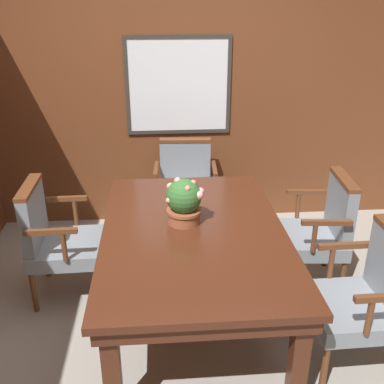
# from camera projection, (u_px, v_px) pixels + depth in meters

# --- Properties ---
(ground_plane) EXTENTS (14.00, 14.00, 0.00)m
(ground_plane) POSITION_uv_depth(u_px,v_px,m) (182.00, 334.00, 3.08)
(ground_plane) COLOR #A39E93
(wall_back) EXTENTS (7.20, 0.08, 2.45)m
(wall_back) POSITION_uv_depth(u_px,v_px,m) (170.00, 100.00, 4.26)
(wall_back) COLOR brown
(wall_back) RESTS_ON ground_plane
(dining_table) EXTENTS (1.18, 1.82, 0.74)m
(dining_table) POSITION_uv_depth(u_px,v_px,m) (194.00, 242.00, 2.95)
(dining_table) COLOR #4C2314
(dining_table) RESTS_ON ground_plane
(chair_right_near) EXTENTS (0.53, 0.58, 0.91)m
(chair_right_near) POSITION_uv_depth(u_px,v_px,m) (366.00, 295.00, 2.69)
(chair_right_near) COLOR brown
(chair_right_near) RESTS_ON ground_plane
(chair_right_far) EXTENTS (0.56, 0.60, 0.91)m
(chair_right_far) POSITION_uv_depth(u_px,v_px,m) (320.00, 228.00, 3.47)
(chair_right_far) COLOR brown
(chair_right_far) RESTS_ON ground_plane
(chair_left_far) EXTENTS (0.52, 0.58, 0.91)m
(chair_left_far) POSITION_uv_depth(u_px,v_px,m) (55.00, 237.00, 3.34)
(chair_left_far) COLOR brown
(chair_left_far) RESTS_ON ground_plane
(chair_head_far) EXTENTS (0.59, 0.55, 0.91)m
(chair_head_far) POSITION_uv_depth(u_px,v_px,m) (185.00, 186.00, 4.23)
(chair_head_far) COLOR brown
(chair_head_far) RESTS_ON ground_plane
(potted_plant) EXTENTS (0.26, 0.24, 0.32)m
(potted_plant) POSITION_uv_depth(u_px,v_px,m) (184.00, 201.00, 2.95)
(potted_plant) COLOR #9E5638
(potted_plant) RESTS_ON dining_table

